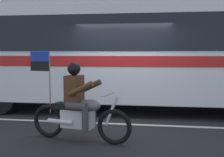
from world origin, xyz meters
name	(u,v)px	position (x,y,z in m)	size (l,w,h in m)	color
ground_plane	(124,119)	(0.00, 0.00, 0.00)	(60.00, 60.00, 0.00)	black
sidewalk_curb	(138,92)	(0.00, 5.10, 0.07)	(28.00, 3.80, 0.15)	#B7B2A8
lane_center_stripe	(120,124)	(0.00, -0.60, 0.00)	(26.60, 0.14, 0.01)	silver
transit_bus	(132,48)	(0.09, 1.19, 1.88)	(11.90, 2.82, 3.22)	silver
motorcycle_with_rider	(79,108)	(-0.63, -2.11, 0.67)	(2.17, 0.71, 1.78)	black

